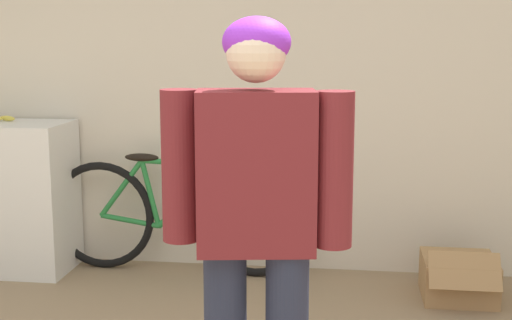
% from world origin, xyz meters
% --- Properties ---
extents(wall_back, '(8.00, 0.07, 2.60)m').
position_xyz_m(wall_back, '(0.00, 2.81, 1.30)').
color(wall_back, beige).
rests_on(wall_back, ground_plane).
extents(person, '(0.66, 0.27, 1.55)m').
position_xyz_m(person, '(0.34, 0.73, 0.90)').
color(person, '#23283D').
rests_on(person, ground_plane).
extents(bicycle, '(1.69, 0.46, 0.77)m').
position_xyz_m(bicycle, '(-0.42, 2.60, 0.37)').
color(bicycle, black).
rests_on(bicycle, ground_plane).
extents(cardboard_box, '(0.41, 0.48, 0.32)m').
position_xyz_m(cardboard_box, '(1.29, 2.37, 0.12)').
color(cardboard_box, '#A87F51').
rests_on(cardboard_box, ground_plane).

